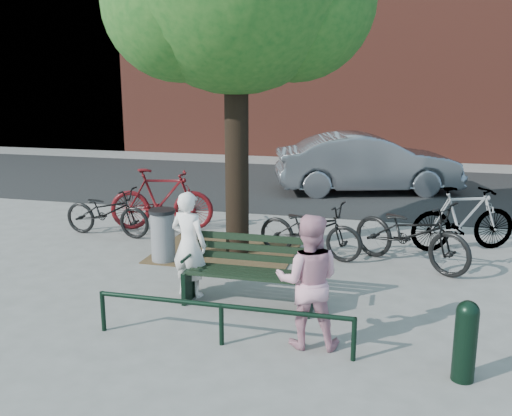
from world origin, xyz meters
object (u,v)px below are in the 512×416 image
(bollard, at_px, (466,338))
(bicycle_c, at_px, (310,229))
(person_left, at_px, (189,244))
(parked_car, at_px, (367,163))
(person_right, at_px, (308,281))
(litter_bin, at_px, (163,235))
(park_bench, at_px, (250,269))

(bollard, distance_m, bicycle_c, 4.20)
(person_left, distance_m, bollard, 3.82)
(parked_car, bearing_deg, person_right, 162.42)
(person_right, height_order, litter_bin, person_right)
(person_right, bearing_deg, litter_bin, -47.98)
(park_bench, bearing_deg, bicycle_c, 78.23)
(park_bench, height_order, bicycle_c, park_bench)
(litter_bin, xyz_separation_m, bicycle_c, (2.32, 0.84, 0.04))
(park_bench, xyz_separation_m, litter_bin, (-1.86, 1.35, -0.03))
(bollard, xyz_separation_m, litter_bin, (-4.47, 2.76, -0.01))
(person_left, height_order, parked_car, parked_car)
(litter_bin, bearing_deg, bollard, -31.71)
(park_bench, bearing_deg, parked_car, 82.61)
(person_left, relative_size, person_right, 0.96)
(bollard, relative_size, parked_car, 0.18)
(person_left, bearing_deg, litter_bin, -40.10)
(bollard, xyz_separation_m, parked_car, (-1.58, 9.36, 0.32))
(park_bench, xyz_separation_m, bicycle_c, (0.46, 2.20, 0.00))
(person_left, height_order, bicycle_c, person_left)
(park_bench, xyz_separation_m, person_left, (-0.90, 0.07, 0.27))
(park_bench, distance_m, parked_car, 8.02)
(bicycle_c, bearing_deg, person_left, 159.86)
(person_right, xyz_separation_m, bicycle_c, (-0.49, 3.22, -0.29))
(litter_bin, distance_m, bicycle_c, 2.46)
(person_right, height_order, parked_car, parked_car)
(park_bench, height_order, person_left, person_left)
(park_bench, distance_m, person_left, 0.94)
(person_right, height_order, bollard, person_right)
(person_left, bearing_deg, parked_car, -90.60)
(bollard, bearing_deg, park_bench, 151.69)
(park_bench, distance_m, person_right, 1.43)
(litter_bin, bearing_deg, parked_car, 66.35)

